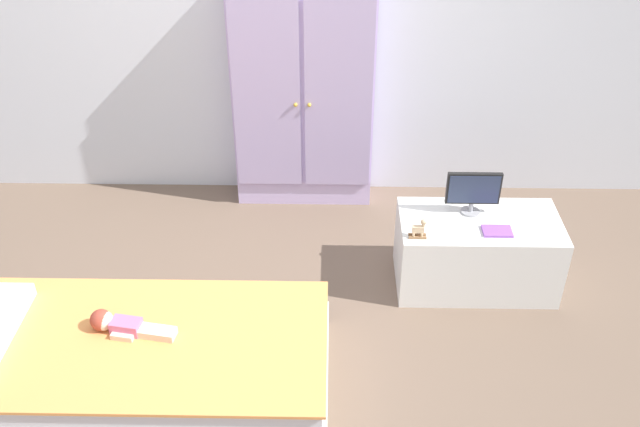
# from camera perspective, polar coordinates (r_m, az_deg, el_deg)

# --- Properties ---
(ground_plane) EXTENTS (10.00, 10.00, 0.02)m
(ground_plane) POSITION_cam_1_polar(r_m,az_deg,el_deg) (3.48, -5.04, -11.48)
(ground_plane) COLOR brown
(bed) EXTENTS (1.75, 0.83, 0.28)m
(bed) POSITION_cam_1_polar(r_m,az_deg,el_deg) (3.34, -14.82, -11.55)
(bed) COLOR silver
(bed) RESTS_ON ground_plane
(doll) EXTENTS (0.39, 0.15, 0.10)m
(doll) POSITION_cam_1_polar(r_m,az_deg,el_deg) (3.28, -16.12, -8.57)
(doll) COLOR #D6668E
(doll) RESTS_ON bed
(wardrobe) EXTENTS (0.83, 0.24, 1.41)m
(wardrobe) POSITION_cam_1_polar(r_m,az_deg,el_deg) (4.22, -1.37, 9.52)
(wardrobe) COLOR silver
(wardrobe) RESTS_ON ground_plane
(tv_stand) EXTENTS (0.83, 0.44, 0.40)m
(tv_stand) POSITION_cam_1_polar(r_m,az_deg,el_deg) (3.83, 12.53, -3.06)
(tv_stand) COLOR silver
(tv_stand) RESTS_ON ground_plane
(tv_monitor) EXTENTS (0.28, 0.10, 0.24)m
(tv_monitor) POSITION_cam_1_polar(r_m,az_deg,el_deg) (3.70, 12.30, 1.84)
(tv_monitor) COLOR #99999E
(tv_monitor) RESTS_ON tv_stand
(rocking_horse_toy) EXTENTS (0.09, 0.04, 0.11)m
(rocking_horse_toy) POSITION_cam_1_polar(r_m,az_deg,el_deg) (3.51, 8.05, -1.27)
(rocking_horse_toy) COLOR #8E6642
(rocking_horse_toy) RESTS_ON tv_stand
(book_purple) EXTENTS (0.15, 0.10, 0.01)m
(book_purple) POSITION_cam_1_polar(r_m,az_deg,el_deg) (3.65, 14.14, -1.40)
(book_purple) COLOR #8E51B2
(book_purple) RESTS_ON tv_stand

